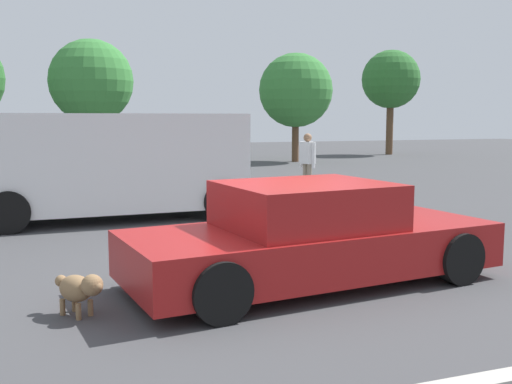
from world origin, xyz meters
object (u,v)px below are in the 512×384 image
object	(u,v)px
dog	(79,288)
van_white	(114,162)
sedan_foreground	(311,237)
pedestrian	(307,158)

from	to	relation	value
dog	van_white	size ratio (longest dim) A/B	0.11
van_white	sedan_foreground	bearing A→B (deg)	-74.82
sedan_foreground	dog	distance (m)	2.78
dog	van_white	xyz separation A→B (m)	(1.10, 6.01, 0.84)
sedan_foreground	van_white	world-z (taller)	van_white
pedestrian	dog	bearing A→B (deg)	37.11
van_white	pedestrian	distance (m)	5.74
sedan_foreground	dog	xyz separation A→B (m)	(-2.75, -0.30, -0.28)
sedan_foreground	pedestrian	distance (m)	8.72
van_white	pedestrian	size ratio (longest dim) A/B	3.19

